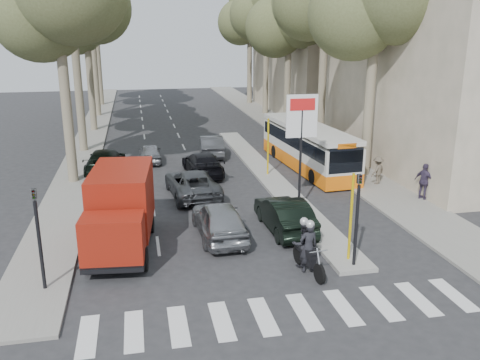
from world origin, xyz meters
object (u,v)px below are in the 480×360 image
object	(u,v)px
red_truck	(121,209)
dark_hatchback	(285,214)
motorcycle	(306,246)
city_bus	(307,145)
silver_hatchback	(219,220)

from	to	relation	value
red_truck	dark_hatchback	bearing A→B (deg)	9.68
dark_hatchback	motorcycle	bearing A→B (deg)	82.85
dark_hatchback	red_truck	xyz separation A→B (m)	(-6.87, -0.47, 0.91)
dark_hatchback	motorcycle	size ratio (longest dim) A/B	1.89
city_bus	motorcycle	bearing A→B (deg)	-113.20
red_truck	motorcycle	size ratio (longest dim) A/B	2.54
dark_hatchback	city_bus	bearing A→B (deg)	-116.21
silver_hatchback	red_truck	xyz separation A→B (m)	(-3.97, -0.32, 0.87)
silver_hatchback	red_truck	world-z (taller)	red_truck
city_bus	dark_hatchback	bearing A→B (deg)	-118.18
red_truck	motorcycle	bearing A→B (deg)	-21.45
dark_hatchback	city_bus	distance (m)	10.82
dark_hatchback	city_bus	xyz separation A→B (m)	(4.40, 9.86, 0.71)
silver_hatchback	motorcycle	xyz separation A→B (m)	(2.57, -3.68, 0.14)
silver_hatchback	red_truck	bearing A→B (deg)	2.24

